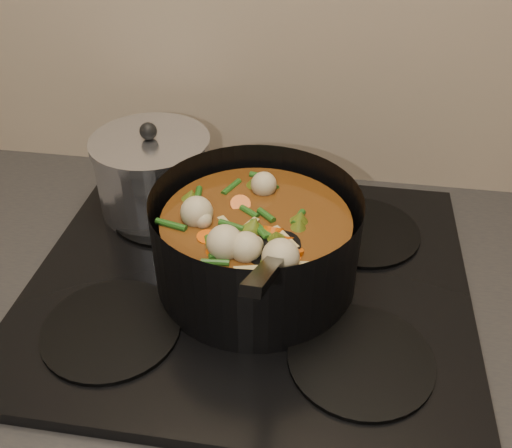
# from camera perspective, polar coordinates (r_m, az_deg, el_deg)

# --- Properties ---
(stovetop) EXTENTS (0.62, 0.54, 0.03)m
(stovetop) POSITION_cam_1_polar(r_m,az_deg,el_deg) (0.83, -0.64, -5.72)
(stovetop) COLOR black
(stovetop) RESTS_ON counter
(stockpot) EXTENTS (0.34, 0.41, 0.21)m
(stockpot) POSITION_cam_1_polar(r_m,az_deg,el_deg) (0.78, 0.01, -1.91)
(stockpot) COLOR black
(stockpot) RESTS_ON stovetop
(saucepan) EXTENTS (0.19, 0.19, 0.16)m
(saucepan) POSITION_cam_1_polar(r_m,az_deg,el_deg) (0.94, -10.21, 4.99)
(saucepan) COLOR silver
(saucepan) RESTS_ON stovetop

